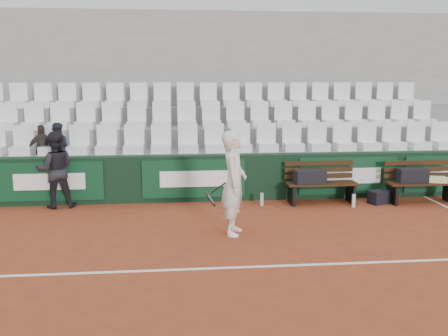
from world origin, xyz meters
TOP-DOWN VIEW (x-y plane):
  - ground at (0.00, 0.00)m, footprint 80.00×80.00m
  - court_baseline at (0.00, 0.00)m, footprint 18.00×0.06m
  - back_barrier at (0.07, 3.99)m, footprint 18.00×0.34m
  - grandstand_tier_front at (0.00, 4.62)m, footprint 18.00×0.95m
  - grandstand_tier_mid at (0.00, 5.58)m, footprint 18.00×0.95m
  - grandstand_tier_back at (0.00, 6.53)m, footprint 18.00×0.95m
  - grandstand_rear_wall at (0.00, 7.15)m, footprint 18.00×0.30m
  - seat_row_front at (0.00, 4.45)m, footprint 11.90×0.44m
  - seat_row_mid at (0.00, 5.40)m, footprint 11.90×0.44m
  - seat_row_back at (0.00, 6.35)m, footprint 11.90×0.44m
  - bench_left at (2.50, 3.48)m, footprint 1.50×0.56m
  - bench_right at (4.65, 3.32)m, footprint 1.50×0.56m
  - sports_bag_left at (2.23, 3.45)m, footprint 0.69×0.37m
  - sports_bag_right at (4.44, 3.36)m, footprint 0.63×0.30m
  - towel at (4.96, 3.31)m, footprint 0.45×0.38m
  - sports_bag_ground at (3.74, 3.35)m, footprint 0.53×0.43m
  - water_bottle_near at (1.20, 3.41)m, footprint 0.08×0.08m
  - water_bottle_far at (3.08, 3.10)m, footprint 0.08×0.08m
  - tennis_player at (0.39, 1.57)m, footprint 0.78×0.73m
  - ball_kid at (-3.04, 3.68)m, footprint 0.87×0.73m
  - spectator_b at (-3.47, 4.50)m, footprint 0.69×0.46m
  - spectator_c at (-3.16, 4.50)m, footprint 0.62×0.52m

SIDE VIEW (x-z plane):
  - ground at x=0.00m, z-range 0.00..0.00m
  - court_baseline at x=0.00m, z-range 0.00..0.01m
  - water_bottle_near at x=1.20m, z-range 0.00..0.27m
  - water_bottle_far at x=3.08m, z-range 0.00..0.27m
  - sports_bag_ground at x=3.74m, z-range 0.00..0.28m
  - bench_left at x=2.50m, z-range 0.00..0.45m
  - bench_right at x=4.65m, z-range 0.00..0.45m
  - grandstand_tier_front at x=0.00m, z-range 0.00..1.00m
  - back_barrier at x=0.07m, z-range 0.00..1.00m
  - towel at x=4.96m, z-range 0.45..0.56m
  - sports_bag_left at x=2.23m, z-range 0.45..0.73m
  - sports_bag_right at x=4.44m, z-range 0.45..0.74m
  - grandstand_tier_mid at x=0.00m, z-range 0.00..1.45m
  - ball_kid at x=-3.04m, z-range 0.00..1.58m
  - tennis_player at x=0.39m, z-range 0.00..1.78m
  - grandstand_tier_back at x=0.00m, z-range 0.00..1.90m
  - seat_row_front at x=0.00m, z-range 1.00..1.63m
  - spectator_b at x=-3.47m, z-range 1.00..2.09m
  - spectator_c at x=-3.16m, z-range 1.00..2.14m
  - seat_row_mid at x=0.00m, z-range 1.45..2.08m
  - grandstand_rear_wall at x=0.00m, z-range 0.00..4.40m
  - seat_row_back at x=0.00m, z-range 1.90..2.53m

